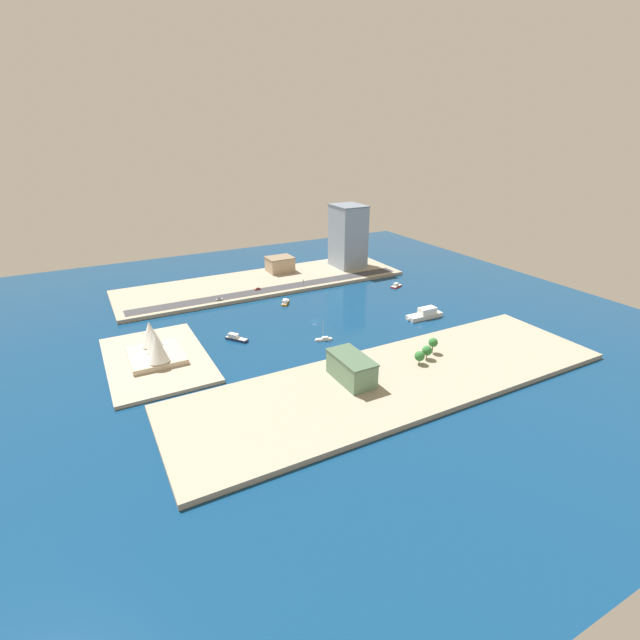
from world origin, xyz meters
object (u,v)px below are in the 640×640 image
Objects in this scene: apartment_midrise_tan at (280,264)px; sedan_silver at (219,299)px; tugboat_red at (396,286)px; terminal_long_green at (351,368)px; ferry_white_commuter at (425,314)px; traffic_light_waterfront at (303,282)px; opera_landmark at (155,345)px; sailboat_small_white at (324,339)px; pickup_red at (258,289)px; water_taxi_orange at (285,302)px; tower_tall_glass at (348,236)px; patrol_launch_navy at (236,338)px.

sedan_silver is (-47.82, 70.67, -5.70)m from apartment_midrise_tan.
tugboat_red is 163.91m from terminal_long_green.
ferry_white_commuter is at bearing -128.69° from sedan_silver.
traffic_light_waterfront is 0.18× the size of opera_landmark.
terminal_long_green is at bearing 166.29° from sailboat_small_white.
pickup_red is (102.87, 3.80, 2.59)m from sailboat_small_white.
tower_tall_glass is at bearing -57.38° from water_taxi_orange.
pickup_red is (103.68, 84.06, 0.91)m from ferry_white_commuter.
water_taxi_orange is 0.22× the size of tower_tall_glass.
ferry_white_commuter is 0.51× the size of tower_tall_glass.
apartment_midrise_tan is 0.63× the size of opera_landmark.
sailboat_small_white is at bearing -102.38° from opera_landmark.
pickup_red reaches higher than patrol_launch_navy.
traffic_light_waterfront is (29.24, 71.73, 5.86)m from tugboat_red.
patrol_launch_navy is at bearing 103.37° from tugboat_red.
apartment_midrise_tan is at bearing -13.21° from terminal_long_green.
sailboat_small_white is at bearing -158.00° from sedan_silver.
water_taxi_orange is (7.83, 97.64, 0.23)m from tugboat_red.
opera_landmark reaches higher than sedan_silver.
sedan_silver is (31.43, 141.06, 2.44)m from tugboat_red.
ferry_white_commuter is 0.78× the size of opera_landmark.
pickup_red is (32.63, 9.31, 2.18)m from water_taxi_orange.
tower_tall_glass is (65.30, 7.83, 29.68)m from tugboat_red.
tower_tall_glass is 11.63× the size of pickup_red.
terminal_long_green is 4.41× the size of traffic_light_waterfront.
apartment_midrise_tan is at bearing -47.06° from opera_landmark.
water_taxi_orange is at bearing -50.73° from patrol_launch_navy.
sedan_silver is at bearing 104.83° from pickup_red.
water_taxi_orange is at bearing -164.08° from pickup_red.
terminal_long_green reaches higher than ferry_white_commuter.
traffic_light_waterfront is at bearing -17.04° from terminal_long_green.
sedan_silver reaches higher than tugboat_red.
sailboat_small_white is 0.23× the size of tower_tall_glass.
tower_tall_glass is at bearing -54.77° from patrol_launch_navy.
sedan_silver is at bearing 104.26° from tower_tall_glass.
ferry_white_commuter is 104.66m from traffic_light_waterfront.
pickup_red is at bearing 104.07° from tower_tall_glass.
water_taxi_orange is at bearing 122.62° from tower_tall_glass.
ferry_white_commuter is at bearing -152.15° from traffic_light_waterfront.
apartment_midrise_tan is at bearing -20.88° from water_taxi_orange.
ferry_white_commuter is at bearing -97.10° from opera_landmark.
sedan_silver is (-9.03, 34.12, 0.03)m from pickup_red.
terminal_long_green reaches higher than patrol_launch_navy.
opera_landmark reaches higher than water_taxi_orange.
pickup_red is (76.39, -44.22, 2.10)m from patrol_launch_navy.
apartment_midrise_tan is at bearing -1.53° from traffic_light_waterfront.
pickup_red is at bearing 72.32° from traffic_light_waterfront.
apartment_midrise_tan is 0.80× the size of terminal_long_green.
tower_tall_glass is (127.71, -95.31, 29.86)m from sailboat_small_white.
opera_landmark reaches higher than apartment_midrise_tan.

